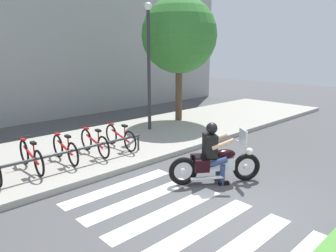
{
  "coord_description": "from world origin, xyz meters",
  "views": [
    {
      "loc": [
        -4.77,
        -3.19,
        3.04
      ],
      "look_at": [
        0.85,
        2.68,
        1.08
      ],
      "focal_mm": 33.83,
      "sensor_mm": 36.0,
      "label": 1
    }
  ],
  "objects": [
    {
      "name": "ground_plane",
      "position": [
        0.0,
        0.0,
        0.0
      ],
      "size": [
        48.0,
        48.0,
        0.0
      ],
      "primitive_type": "plane",
      "color": "#4C4C4F"
    },
    {
      "name": "sidewalk",
      "position": [
        0.0,
        5.22,
        0.07
      ],
      "size": [
        24.0,
        4.4,
        0.15
      ],
      "primitive_type": "cube",
      "color": "#A8A399",
      "rests_on": "ground"
    },
    {
      "name": "crosswalk_stripe_1",
      "position": [
        -0.97,
        -0.8,
        0.0
      ],
      "size": [
        2.8,
        0.4,
        0.01
      ],
      "primitive_type": "cube",
      "color": "white",
      "rests_on": "ground"
    },
    {
      "name": "crosswalk_stripe_2",
      "position": [
        -0.97,
        0.0,
        0.0
      ],
      "size": [
        2.8,
        0.4,
        0.01
      ],
      "primitive_type": "cube",
      "color": "white",
      "rests_on": "ground"
    },
    {
      "name": "crosswalk_stripe_3",
      "position": [
        -0.97,
        0.8,
        0.0
      ],
      "size": [
        2.8,
        0.4,
        0.01
      ],
      "primitive_type": "cube",
      "color": "white",
      "rests_on": "ground"
    },
    {
      "name": "crosswalk_stripe_4",
      "position": [
        -0.97,
        1.6,
        0.0
      ],
      "size": [
        2.8,
        0.4,
        0.01
      ],
      "primitive_type": "cube",
      "color": "white",
      "rests_on": "ground"
    },
    {
      "name": "crosswalk_stripe_5",
      "position": [
        -0.97,
        2.4,
        0.0
      ],
      "size": [
        2.8,
        0.4,
        0.01
      ],
      "primitive_type": "cube",
      "color": "white",
      "rests_on": "ground"
    },
    {
      "name": "motorcycle",
      "position": [
        0.83,
        1.04,
        0.47
      ],
      "size": [
        1.9,
        1.33,
        1.26
      ],
      "color": "black",
      "rests_on": "ground"
    },
    {
      "name": "rider",
      "position": [
        0.76,
        1.09,
        0.84
      ],
      "size": [
        0.77,
        0.73,
        1.46
      ],
      "color": "black",
      "rests_on": "ground"
    },
    {
      "name": "bicycle_1",
      "position": [
        -2.11,
        4.44,
        0.51
      ],
      "size": [
        0.48,
        1.74,
        0.78
      ],
      "color": "black",
      "rests_on": "sidewalk"
    },
    {
      "name": "bicycle_2",
      "position": [
        -1.23,
        4.44,
        0.5
      ],
      "size": [
        0.48,
        1.61,
        0.77
      ],
      "color": "black",
      "rests_on": "sidewalk"
    },
    {
      "name": "bicycle_3",
      "position": [
        -0.35,
        4.44,
        0.5
      ],
      "size": [
        0.48,
        1.65,
        0.77
      ],
      "color": "black",
      "rests_on": "sidewalk"
    },
    {
      "name": "bicycle_4",
      "position": [
        0.54,
        4.44,
        0.5
      ],
      "size": [
        0.48,
        1.67,
        0.76
      ],
      "color": "black",
      "rests_on": "sidewalk"
    },
    {
      "name": "bike_rack",
      "position": [
        -1.23,
        3.89,
        0.57
      ],
      "size": [
        4.13,
        0.07,
        0.49
      ],
      "color": "#333338",
      "rests_on": "sidewalk"
    },
    {
      "name": "street_lamp",
      "position": [
        2.71,
        5.62,
        2.79
      ],
      "size": [
        0.28,
        0.28,
        4.65
      ],
      "color": "#2D2D33",
      "rests_on": "ground"
    },
    {
      "name": "tree_near_rack",
      "position": [
        4.68,
        6.02,
        3.61
      ],
      "size": [
        3.05,
        3.05,
        5.15
      ],
      "color": "brown",
      "rests_on": "ground"
    },
    {
      "name": "building_backdrop",
      "position": [
        0.0,
        10.92,
        4.81
      ],
      "size": [
        24.0,
        1.2,
        9.63
      ],
      "primitive_type": "cube",
      "color": "#9A9A9A",
      "rests_on": "ground"
    }
  ]
}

